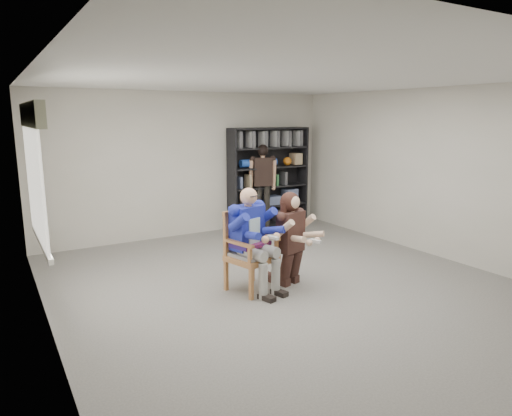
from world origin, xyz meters
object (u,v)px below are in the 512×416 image
seated_man (252,240)px  bookshelf (269,178)px  armchair (252,251)px  standing_man (263,187)px  kneeling_woman (292,240)px

seated_man → bookshelf: 3.76m
armchair → standing_man: (1.95, 2.91, 0.33)m
armchair → standing_man: bearing=41.2°
kneeling_woman → bookshelf: bearing=48.2°
armchair → bookshelf: 3.78m
armchair → bookshelf: bookshelf is taller
seated_man → standing_man: bearing=41.2°
kneeling_woman → bookshelf: bookshelf is taller
kneeling_woman → bookshelf: (1.60, 3.16, 0.40)m
seated_man → kneeling_woman: 0.60m
seated_man → bookshelf: bearing=39.4°
kneeling_woman → armchair: bearing=153.3°
seated_man → kneeling_woman: (0.58, -0.12, -0.06)m
seated_man → bookshelf: (2.18, 3.04, 0.34)m
seated_man → kneeling_woman: size_ratio=1.09×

